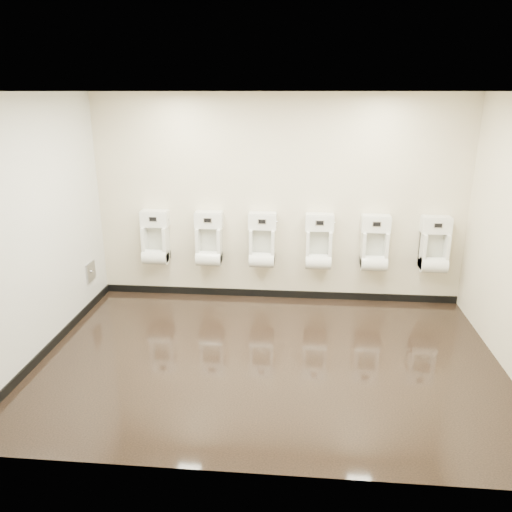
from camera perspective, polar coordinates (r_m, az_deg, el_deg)
The scene contains 15 objects.
ground at distance 5.61m, azimuth 1.47°, elevation -11.62°, with size 5.00×3.50×0.00m, color black.
ceiling at distance 4.86m, azimuth 1.75°, elevation 18.30°, with size 5.00×3.50×0.00m, color white.
back_wall at distance 6.76m, azimuth 2.55°, elevation 6.35°, with size 5.00×0.02×2.80m, color beige.
front_wall at distance 3.42m, azimuth -0.27°, elevation -5.88°, with size 5.00×0.02×2.80m, color beige.
left_wall at distance 5.78m, azimuth -24.02°, elevation 2.67°, with size 0.02×3.50×2.80m, color beige.
tile_overlay_left at distance 5.77m, azimuth -23.98°, elevation 2.67°, with size 0.01×3.50×2.80m, color silver.
skirting_back at distance 7.15m, azimuth 2.39°, elevation -4.32°, with size 5.00×0.02×0.10m, color black.
skirting_left at distance 6.24m, azimuth -22.31°, elevation -9.34°, with size 0.02×3.50×0.10m, color black.
access_panel at distance 7.05m, azimuth -18.39°, elevation -1.70°, with size 0.04×0.25×0.25m.
urinal_0 at distance 7.06m, azimuth -11.41°, elevation 1.65°, with size 0.39×0.29×0.73m.
urinal_1 at distance 6.88m, azimuth -5.39°, elevation 1.52°, with size 0.39×0.29×0.73m.
urinal_2 at distance 6.79m, azimuth 0.72°, elevation 1.36°, with size 0.39×0.29×0.73m.
urinal_3 at distance 6.78m, azimuth 7.18°, elevation 1.18°, with size 0.39×0.29×0.73m.
urinal_4 at distance 6.85m, azimuth 13.38°, elevation 0.99°, with size 0.39×0.29×0.73m.
urinal_5 at distance 7.01m, azimuth 19.71°, elevation 0.79°, with size 0.39×0.29×0.73m.
Camera 1 is at (0.30, -4.86, 2.80)m, focal length 35.00 mm.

